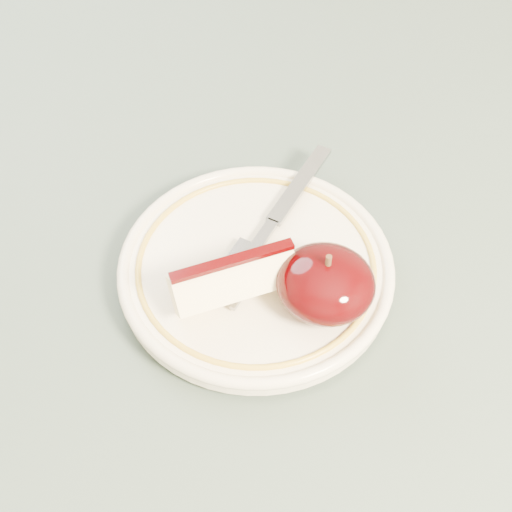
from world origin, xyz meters
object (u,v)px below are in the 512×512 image
(table, at_px, (296,372))
(fork, at_px, (272,223))
(plate, at_px, (256,268))
(apple_half, at_px, (326,283))

(table, height_order, fork, fork)
(plate, distance_m, apple_half, 0.06)
(apple_half, bearing_deg, table, -178.11)
(table, bearing_deg, plate, 158.03)
(plate, xyz_separation_m, fork, (0.00, 0.04, 0.01))
(apple_half, bearing_deg, plate, 163.91)
(table, height_order, apple_half, apple_half)
(plate, bearing_deg, fork, 89.48)
(plate, height_order, fork, fork)
(table, bearing_deg, fork, 126.62)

